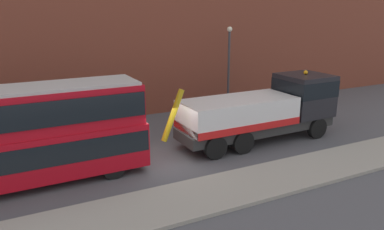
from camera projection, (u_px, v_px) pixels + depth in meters
name	position (u px, v px, depth m)	size (l,w,h in m)	color
ground_plane	(163.00, 160.00, 18.23)	(120.00, 120.00, 0.00)	#4C4C51
near_kerb	(205.00, 195.00, 14.61)	(60.00, 2.80, 0.15)	gray
recovery_tow_truck	(265.00, 109.00, 20.48)	(10.15, 2.73, 3.67)	#2D2D2D
double_decker_bus	(6.00, 135.00, 14.83)	(11.07, 2.66, 4.06)	#B70C19
street_lamp	(229.00, 62.00, 25.93)	(0.36, 0.36, 5.83)	#38383D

